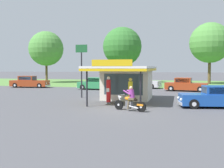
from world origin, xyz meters
TOP-DOWN VIEW (x-y plane):
  - ground_plane at (0.00, 0.00)m, footprint 300.00×300.00m
  - grass_verge_strip at (0.00, 30.00)m, footprint 120.00×24.00m
  - service_station_kiosk at (-0.51, 5.30)m, footprint 4.70×7.71m
  - gas_pump_nearside at (-1.36, 2.51)m, footprint 0.44×0.44m
  - gas_pump_offside at (0.35, 2.51)m, footprint 0.44×0.44m
  - motorcycle_with_rider at (0.90, -0.60)m, footprint 2.19×1.03m
  - featured_classic_sedan at (6.37, 2.26)m, footprint 5.14×2.52m
  - parked_car_back_row_centre_right at (-16.41, 16.10)m, footprint 5.55×2.28m
  - parked_car_back_row_centre_left at (4.67, 15.22)m, footprint 5.17×2.51m
  - parked_car_back_row_left at (-6.19, 14.92)m, footprint 4.97×2.35m
  - parked_car_second_row_spare at (-1.09, 18.94)m, footprint 5.51×2.95m
  - tree_oak_right at (-20.04, 28.20)m, footprint 6.38×6.38m
  - tree_oak_distant_spare at (-6.20, 30.59)m, footprint 7.05×7.05m
  - tree_oak_far_left at (8.86, 30.68)m, footprint 6.79×6.79m
  - roadside_pole_sign at (-4.77, 5.76)m, footprint 1.10×0.12m

SIDE VIEW (x-z plane):
  - ground_plane at x=0.00m, z-range 0.00..0.00m
  - grass_verge_strip at x=0.00m, z-range 0.00..0.01m
  - motorcycle_with_rider at x=0.90m, z-range -0.14..1.44m
  - featured_classic_sedan at x=6.37m, z-range -0.07..1.44m
  - parked_car_back_row_left at x=-6.19m, z-range -0.08..1.45m
  - parked_car_second_row_spare at x=-1.09m, z-range -0.06..1.46m
  - parked_car_back_row_centre_left at x=4.67m, z-range -0.09..1.49m
  - parked_car_back_row_centre_right at x=-16.41m, z-range -0.08..1.53m
  - gas_pump_offside at x=0.35m, z-range -0.08..1.90m
  - gas_pump_nearside at x=-1.36m, z-range -0.08..2.01m
  - service_station_kiosk at x=-0.51m, z-range 0.02..3.31m
  - roadside_pole_sign at x=-4.77m, z-range 0.88..5.72m
  - tree_oak_right at x=-20.04m, z-range 1.43..10.91m
  - tree_oak_distant_spare at x=-6.20m, z-range 1.53..11.65m
  - tree_oak_far_left at x=8.86m, z-range 1.76..12.11m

